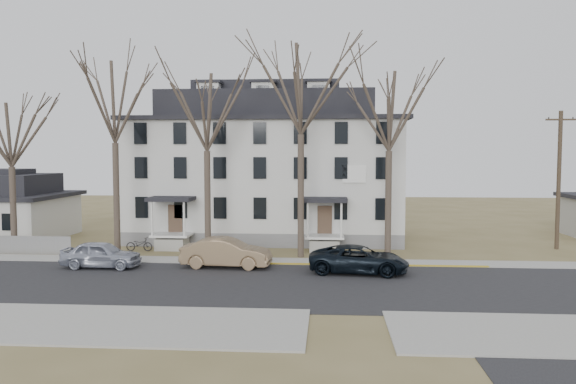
# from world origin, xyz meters

# --- Properties ---
(ground) EXTENTS (120.00, 120.00, 0.00)m
(ground) POSITION_xyz_m (0.00, 0.00, 0.00)
(ground) COLOR olive
(ground) RESTS_ON ground
(main_road) EXTENTS (120.00, 10.00, 0.04)m
(main_road) POSITION_xyz_m (0.00, 2.00, 0.00)
(main_road) COLOR #27272A
(main_road) RESTS_ON ground
(far_sidewalk) EXTENTS (120.00, 2.00, 0.08)m
(far_sidewalk) POSITION_xyz_m (0.00, 8.00, 0.00)
(far_sidewalk) COLOR #A09F97
(far_sidewalk) RESTS_ON ground
(near_sidewalk_left) EXTENTS (20.00, 5.00, 0.08)m
(near_sidewalk_left) POSITION_xyz_m (-8.00, -5.00, 0.00)
(near_sidewalk_left) COLOR #A09F97
(near_sidewalk_left) RESTS_ON ground
(yellow_curb) EXTENTS (14.00, 0.25, 0.06)m
(yellow_curb) POSITION_xyz_m (5.00, 7.10, 0.00)
(yellow_curb) COLOR gold
(yellow_curb) RESTS_ON ground
(boarding_house) EXTENTS (20.80, 12.36, 12.05)m
(boarding_house) POSITION_xyz_m (-2.00, 17.95, 5.38)
(boarding_house) COLOR slate
(boarding_house) RESTS_ON ground
(small_house) EXTENTS (8.70, 8.70, 5.00)m
(small_house) POSITION_xyz_m (-22.00, 16.00, 2.25)
(small_house) COLOR silver
(small_house) RESTS_ON ground
(tree_far_left) EXTENTS (8.40, 8.40, 13.72)m
(tree_far_left) POSITION_xyz_m (-11.00, 9.80, 10.34)
(tree_far_left) COLOR #473B31
(tree_far_left) RESTS_ON ground
(tree_mid_left) EXTENTS (7.80, 7.80, 12.74)m
(tree_mid_left) POSITION_xyz_m (-5.00, 9.80, 9.60)
(tree_mid_left) COLOR #473B31
(tree_mid_left) RESTS_ON ground
(tree_center) EXTENTS (9.00, 9.00, 14.70)m
(tree_center) POSITION_xyz_m (1.00, 9.80, 11.08)
(tree_center) COLOR #473B31
(tree_center) RESTS_ON ground
(tree_mid_right) EXTENTS (7.80, 7.80, 12.74)m
(tree_mid_right) POSITION_xyz_m (6.50, 9.80, 9.60)
(tree_mid_right) COLOR #473B31
(tree_mid_right) RESTS_ON ground
(tree_bungalow) EXTENTS (6.60, 6.60, 10.78)m
(tree_bungalow) POSITION_xyz_m (-18.00, 9.80, 8.12)
(tree_bungalow) COLOR #473B31
(tree_bungalow) RESTS_ON ground
(utility_pole_far) EXTENTS (2.00, 0.28, 9.50)m
(utility_pole_far) POSITION_xyz_m (18.50, 14.00, 4.90)
(utility_pole_far) COLOR #3D3023
(utility_pole_far) RESTS_ON ground
(car_silver) EXTENTS (4.52, 1.86, 1.53)m
(car_silver) POSITION_xyz_m (-10.28, 5.44, 0.77)
(car_silver) COLOR #A3A8B9
(car_silver) RESTS_ON ground
(car_tan) EXTENTS (5.24, 2.07, 1.70)m
(car_tan) POSITION_xyz_m (-3.12, 6.07, 0.85)
(car_tan) COLOR #7F6649
(car_tan) RESTS_ON ground
(car_navy) EXTENTS (5.67, 3.09, 1.51)m
(car_navy) POSITION_xyz_m (4.44, 5.09, 0.75)
(car_navy) COLOR black
(car_navy) RESTS_ON ground
(bicycle_left) EXTENTS (1.78, 0.63, 0.93)m
(bicycle_left) POSITION_xyz_m (-9.93, 10.93, 0.47)
(bicycle_left) COLOR black
(bicycle_left) RESTS_ON ground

